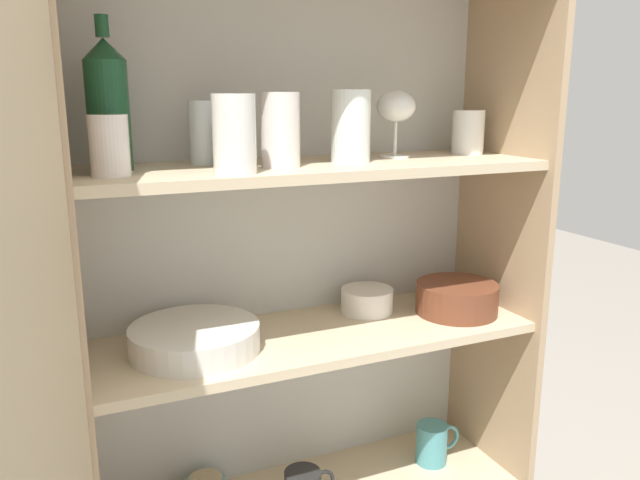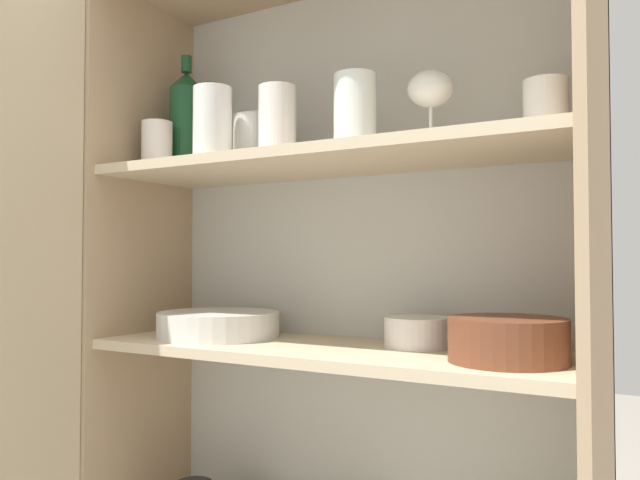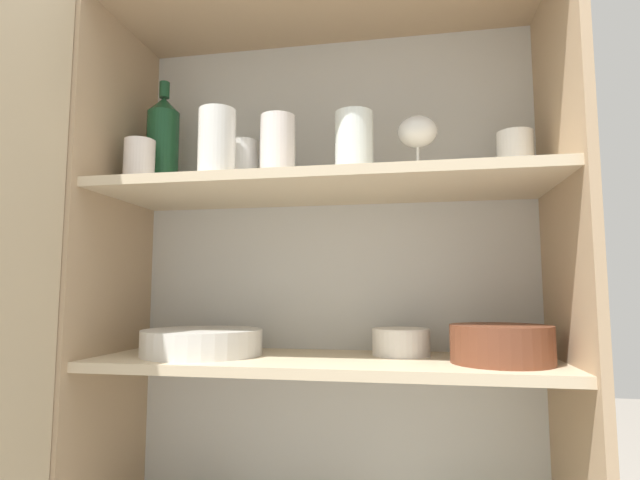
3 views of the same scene
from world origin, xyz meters
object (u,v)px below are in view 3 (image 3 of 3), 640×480
at_px(serving_bowl_small, 401,340).
at_px(mixing_bowl_large, 501,343).
at_px(wine_bottle, 163,144).
at_px(plate_stack_white, 202,342).

bearing_deg(serving_bowl_small, mixing_bowl_large, -25.61).
xyz_separation_m(wine_bottle, serving_bowl_small, (0.55, 0.03, -0.45)).
xyz_separation_m(mixing_bowl_large, serving_bowl_small, (-0.19, 0.09, -0.01)).
bearing_deg(wine_bottle, serving_bowl_small, 2.91).
bearing_deg(plate_stack_white, mixing_bowl_large, -2.45).
bearing_deg(wine_bottle, mixing_bowl_large, -4.85).
height_order(wine_bottle, mixing_bowl_large, wine_bottle).
bearing_deg(mixing_bowl_large, wine_bottle, 175.15).
relative_size(mixing_bowl_large, serving_bowl_small, 1.54).
xyz_separation_m(wine_bottle, mixing_bowl_large, (0.74, -0.06, -0.44)).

